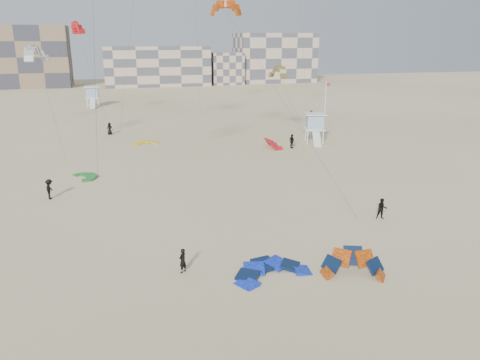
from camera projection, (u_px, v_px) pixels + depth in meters
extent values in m
plane|color=beige|center=(197.00, 294.00, 26.58)|extent=(320.00, 320.00, 0.00)
imported|color=black|center=(183.00, 261.00, 28.82)|extent=(0.68, 0.67, 1.59)
imported|color=black|center=(382.00, 209.00, 37.51)|extent=(0.99, 0.88, 1.71)
imported|color=black|center=(50.00, 189.00, 42.17)|extent=(0.85, 1.28, 1.86)
imported|color=black|center=(292.00, 141.00, 62.04)|extent=(0.75, 1.19, 1.89)
imported|color=black|center=(110.00, 129.00, 71.03)|extent=(1.00, 0.77, 1.83)
imported|color=black|center=(311.00, 115.00, 83.91)|extent=(1.12, 1.69, 1.75)
cylinder|color=#3F3F3F|center=(95.00, 82.00, 39.64)|extent=(1.33, 6.84, 18.86)
cylinder|color=#3F3F3F|center=(277.00, 91.00, 44.75)|extent=(3.54, 27.68, 16.30)
cylinder|color=#3F3F3F|center=(51.00, 106.00, 53.79)|extent=(3.21, 9.68, 11.09)
cylinder|color=#3F3F3F|center=(128.00, 59.00, 63.80)|extent=(3.26, 9.00, 20.60)
cylinder|color=#3F3F3F|center=(293.00, 106.00, 63.77)|extent=(1.86, 7.93, 8.42)
cylinder|color=#3F3F3F|center=(304.00, 55.00, 79.22)|extent=(1.22, 2.76, 20.68)
cylinder|color=#3F3F3F|center=(197.00, 40.00, 79.35)|extent=(0.05, 2.85, 25.65)
cylinder|color=#3F3F3F|center=(92.00, 75.00, 78.37)|extent=(3.42, 0.66, 14.58)
cube|color=white|center=(315.00, 129.00, 65.70)|extent=(3.43, 3.43, 0.14)
cube|color=#90ABC5|center=(315.00, 121.00, 65.40)|extent=(2.82, 2.82, 1.98)
cube|color=white|center=(315.00, 114.00, 65.09)|extent=(3.55, 3.55, 0.16)
cube|color=white|center=(322.00, 139.00, 63.51)|extent=(1.73, 2.97, 1.64)
cube|color=white|center=(93.00, 97.00, 100.43)|extent=(3.02, 3.02, 0.15)
cube|color=#90ABC5|center=(92.00, 92.00, 100.10)|extent=(2.48, 2.48, 2.12)
cube|color=white|center=(92.00, 87.00, 99.77)|extent=(3.13, 3.13, 0.17)
cube|color=white|center=(93.00, 104.00, 98.07)|extent=(1.11, 3.03, 1.76)
cylinder|color=white|center=(325.00, 111.00, 66.54)|extent=(0.10, 0.10, 8.39)
cube|color=#CA1A47|center=(328.00, 84.00, 65.56)|extent=(0.63, 0.02, 0.42)
cube|color=#846C50|center=(21.00, 57.00, 140.53)|extent=(28.00, 14.00, 18.00)
cube|color=#C7AC92|center=(157.00, 66.00, 147.60)|extent=(32.00, 16.00, 12.00)
cube|color=#C7AC92|center=(274.00, 58.00, 158.79)|extent=(26.00, 14.00, 16.00)
cube|color=#C7AC92|center=(226.00, 68.00, 151.49)|extent=(10.00, 10.00, 10.00)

